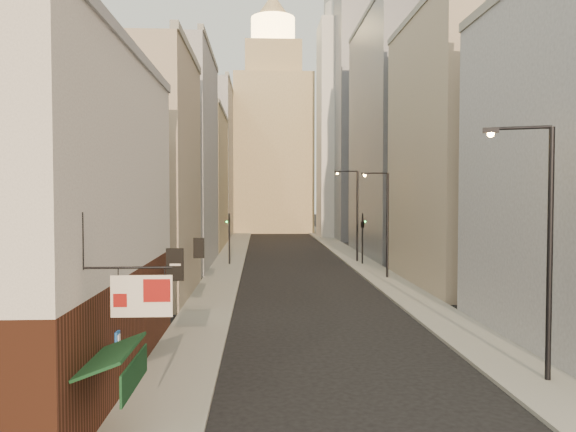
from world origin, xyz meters
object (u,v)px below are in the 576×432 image
object	(u,v)px
white_tower	(344,121)
traffic_light_right	(363,226)
streetlamp_far	(355,210)
streetlamp_mid	(385,218)
traffic_light_left	(229,229)
streetlamp_near	(543,237)
clock_tower	(273,136)

from	to	relation	value
white_tower	traffic_light_right	bearing A→B (deg)	-95.61
streetlamp_far	streetlamp_mid	bearing A→B (deg)	-70.55
streetlamp_far	traffic_light_right	distance (m)	2.54
white_tower	traffic_light_left	size ratio (longest dim) A/B	8.30
white_tower	streetlamp_near	size ratio (longest dim) A/B	4.48
clock_tower	streetlamp_far	bearing A→B (deg)	-81.72
clock_tower	streetlamp_mid	bearing A→B (deg)	-82.73
streetlamp_mid	traffic_light_left	world-z (taller)	streetlamp_mid
traffic_light_left	streetlamp_mid	bearing A→B (deg)	122.74
streetlamp_far	traffic_light_left	world-z (taller)	streetlamp_far
clock_tower	streetlamp_near	world-z (taller)	clock_tower
white_tower	traffic_light_right	xyz separation A→B (m)	(-3.57, -36.36, -14.84)
streetlamp_mid	streetlamp_far	world-z (taller)	streetlamp_far
clock_tower	streetlamp_mid	world-z (taller)	clock_tower
streetlamp_far	traffic_light_right	world-z (taller)	streetlamp_far
streetlamp_mid	streetlamp_far	distance (m)	11.05
clock_tower	traffic_light_right	xyz separation A→B (m)	(7.43, -50.36, -13.86)
white_tower	traffic_light_left	distance (m)	42.43
traffic_light_left	traffic_light_right	bearing A→B (deg)	157.24
white_tower	streetlamp_mid	xyz separation A→B (m)	(-3.43, -45.36, -13.72)
traffic_light_right	white_tower	bearing A→B (deg)	-116.54
streetlamp_far	clock_tower	bearing A→B (deg)	114.95
streetlamp_far	streetlamp_near	bearing A→B (deg)	-72.27
white_tower	traffic_light_right	world-z (taller)	white_tower
clock_tower	streetlamp_near	bearing A→B (deg)	-84.78
white_tower	traffic_light_right	distance (m)	39.43
streetlamp_near	traffic_light_left	bearing A→B (deg)	130.86
clock_tower	traffic_light_left	size ratio (longest dim) A/B	8.98
streetlamp_mid	traffic_light_left	distance (m)	15.94
streetlamp_mid	clock_tower	bearing A→B (deg)	93.60
white_tower	traffic_light_left	bearing A→B (deg)	-114.35
streetlamp_near	streetlamp_far	size ratio (longest dim) A/B	1.01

